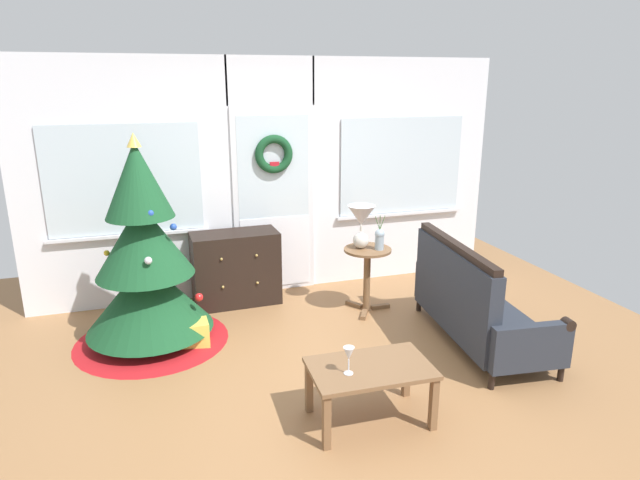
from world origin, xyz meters
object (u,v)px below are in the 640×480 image
table_lamp (361,221)px  gift_box (195,334)px  coffee_table (370,374)px  wine_glass (349,355)px  flower_vase (380,238)px  christmas_tree (146,270)px  dresser_cabinet (236,268)px  side_table (367,267)px  settee_sofa (472,304)px

table_lamp → gift_box: 1.93m
coffee_table → wine_glass: size_ratio=4.39×
flower_vase → wine_glass: (-0.99, -1.76, -0.23)m
flower_vase → coffee_table: (-0.81, -1.72, -0.43)m
christmas_tree → dresser_cabinet: bearing=36.4°
side_table → wine_glass: size_ratio=3.45×
christmas_tree → side_table: bearing=1.0°
table_lamp → christmas_tree: bearing=-177.9°
side_table → wine_glass: (-0.89, -1.82, 0.09)m
dresser_cabinet → side_table: bearing=-26.6°
christmas_tree → side_table: 2.15m
christmas_tree → dresser_cabinet: (0.90, 0.66, -0.30)m
settee_sofa → christmas_tree: bearing=161.6°
christmas_tree → wine_glass: 2.18m
christmas_tree → coffee_table: bearing=-50.6°
dresser_cabinet → coffee_table: bearing=-77.5°
side_table → gift_box: side_table is taller
dresser_cabinet → gift_box: dresser_cabinet is taller
dresser_cabinet → table_lamp: size_ratio=2.07×
dresser_cabinet → settee_sofa: (1.87, -1.58, -0.01)m
settee_sofa → flower_vase: size_ratio=4.89×
christmas_tree → coffee_table: (1.43, -1.74, -0.33)m
dresser_cabinet → settee_sofa: bearing=-40.3°
side_table → flower_vase: 0.33m
dresser_cabinet → side_table: size_ratio=1.35×
dresser_cabinet → gift_box: (-0.53, -0.89, -0.27)m
flower_vase → coffee_table: flower_vase is taller
christmas_tree → wine_glass: bearing=-55.0°
side_table → table_lamp: (-0.06, 0.04, 0.48)m
settee_sofa → dresser_cabinet: bearing=139.7°
settee_sofa → side_table: settee_sofa is taller
flower_vase → gift_box: (-1.87, -0.21, -0.67)m
dresser_cabinet → gift_box: 1.07m
side_table → table_lamp: size_ratio=1.53×
side_table → gift_box: bearing=-171.3°
flower_vase → settee_sofa: bearing=-59.8°
christmas_tree → side_table: (2.14, 0.04, -0.21)m
settee_sofa → wine_glass: 1.75m
table_lamp → wine_glass: table_lamp is taller
gift_box → dresser_cabinet: bearing=59.5°
side_table → flower_vase: (0.10, -0.06, 0.31)m
wine_glass → gift_box: size_ratio=0.82×
christmas_tree → settee_sofa: bearing=-18.4°
settee_sofa → side_table: size_ratio=2.55×
dresser_cabinet → table_lamp: (1.18, -0.58, 0.57)m
table_lamp → coffee_table: table_lamp is taller
flower_vase → wine_glass: 2.04m
settee_sofa → coffee_table: (-1.33, -0.82, -0.02)m
christmas_tree → coffee_table: christmas_tree is taller
settee_sofa → flower_vase: (-0.52, 0.90, 0.41)m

